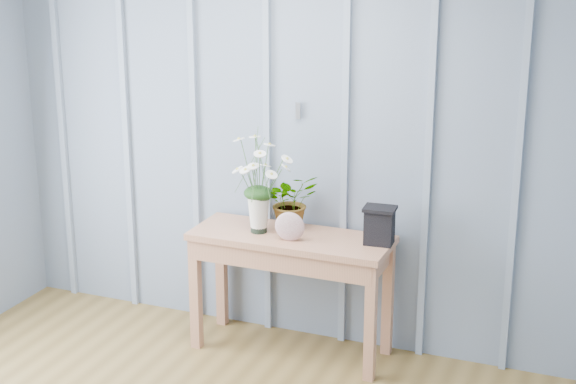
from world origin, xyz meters
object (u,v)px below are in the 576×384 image
at_px(daisy_vase, 258,169).
at_px(felt_disc_vessel, 290,227).
at_px(sideboard, 291,253).
at_px(carved_box, 379,225).

xyz_separation_m(daisy_vase, felt_disc_vessel, (0.23, -0.08, -0.30)).
bearing_deg(sideboard, felt_disc_vessel, -73.05).
xyz_separation_m(daisy_vase, carved_box, (0.72, 0.07, -0.28)).
bearing_deg(daisy_vase, felt_disc_vessel, -18.27).
distance_m(sideboard, daisy_vase, 0.54).
xyz_separation_m(felt_disc_vessel, carved_box, (0.50, 0.15, 0.03)).
height_order(felt_disc_vessel, carved_box, carved_box).
relative_size(daisy_vase, carved_box, 2.80).
height_order(sideboard, carved_box, carved_box).
bearing_deg(felt_disc_vessel, carved_box, 6.91).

